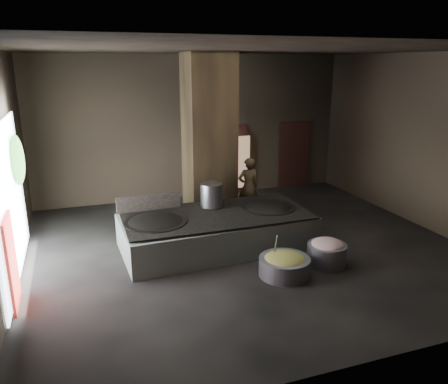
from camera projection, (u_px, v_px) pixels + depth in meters
name	position (u px, v px, depth m)	size (l,w,h in m)	color
floor	(245.00, 249.00, 10.46)	(10.00, 9.00, 0.10)	black
ceiling	(248.00, 47.00, 9.15)	(10.00, 9.00, 0.10)	black
back_wall	(193.00, 127.00, 13.93)	(10.00, 0.10, 4.50)	black
front_wall	(378.00, 221.00, 5.68)	(10.00, 0.10, 4.50)	black
right_wall	(426.00, 142.00, 11.40)	(0.10, 9.00, 4.50)	black
pillar	(209.00, 141.00, 11.43)	(1.20, 1.20, 4.50)	black
hearth_platform	(217.00, 232.00, 10.35)	(4.41, 2.11, 0.77)	#9FAF9E
platform_cap	(217.00, 214.00, 10.23)	(4.31, 2.07, 0.03)	black
wok_left	(156.00, 225.00, 9.74)	(1.39, 1.39, 0.38)	black
wok_left_rim	(156.00, 222.00, 9.72)	(1.42, 1.42, 0.05)	black
wok_right	(268.00, 210.00, 10.72)	(1.29, 1.29, 0.36)	black
wok_right_rim	(268.00, 208.00, 10.70)	(1.32, 1.32, 0.05)	black
stock_pot	(211.00, 195.00, 10.65)	(0.54, 0.54, 0.57)	#97989E
splash_guard	(149.00, 203.00, 10.39)	(1.53, 0.06, 0.38)	black
cook	(248.00, 187.00, 12.40)	(0.61, 0.40, 1.69)	brown
veg_basin	(284.00, 267.00, 8.99)	(1.05, 1.05, 0.39)	gray
veg_fill	(285.00, 260.00, 8.94)	(0.87, 0.87, 0.27)	olive
ladle	(275.00, 249.00, 8.98)	(0.03, 0.03, 0.83)	#97989E
meat_basin	(327.00, 254.00, 9.48)	(0.85, 0.85, 0.46)	gray
meat_fill	(327.00, 245.00, 9.42)	(0.70, 0.70, 0.27)	#BC7471
doorway_near	(230.00, 161.00, 14.54)	(1.18, 0.08, 2.38)	black
doorway_near_glow	(239.00, 162.00, 14.50)	(0.74, 0.04, 1.75)	#8C6647
doorway_far	(294.00, 156.00, 15.30)	(1.18, 0.08, 2.38)	black
doorway_far_glow	(290.00, 157.00, 15.40)	(0.74, 0.04, 1.75)	#8C6647
left_opening	(10.00, 201.00, 8.61)	(0.04, 4.20, 3.10)	white
pavilion_sliver	(12.00, 263.00, 7.67)	(0.05, 0.90, 1.70)	maroon
tree_silhouette	(17.00, 160.00, 9.47)	(0.28, 1.10, 1.10)	#194714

